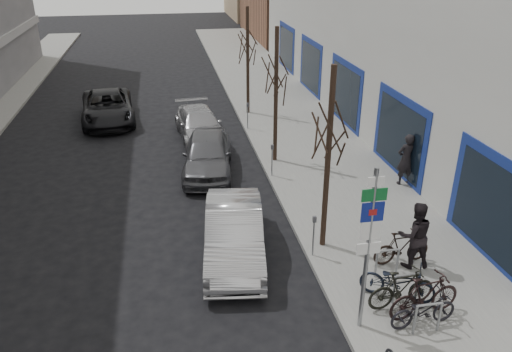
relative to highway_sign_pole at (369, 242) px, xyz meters
name	(u,v)px	position (x,y,z in m)	size (l,w,h in m)	color
ground	(259,344)	(-2.40, 0.01, -2.46)	(120.00, 120.00, 0.00)	black
sidewalk_east	(319,158)	(2.10, 10.01, -2.38)	(5.00, 70.00, 0.15)	slate
highway_sign_pole	(369,242)	(0.00, 0.00, 0.00)	(0.55, 0.10, 4.20)	gray
bike_rack	(406,285)	(1.40, 0.61, -1.80)	(0.66, 2.26, 0.83)	gray
tree_near	(331,117)	(0.20, 3.51, 1.65)	(1.80, 1.80, 5.50)	black
tree_mid	(276,64)	(0.20, 10.01, 1.65)	(1.80, 1.80, 5.50)	black
tree_far	(248,36)	(0.20, 16.51, 1.65)	(1.80, 1.80, 5.50)	black
meter_front	(314,232)	(-0.25, 3.01, -1.54)	(0.10, 0.08, 1.27)	gray
meter_mid	(272,157)	(-0.25, 8.51, -1.54)	(0.10, 0.08, 1.27)	gray
meter_back	(248,113)	(-0.25, 14.01, -1.54)	(0.10, 0.08, 1.27)	gray
bike_near_right	(425,296)	(1.60, 0.06, -1.73)	(0.57, 1.91, 1.16)	black
bike_mid_curb	(398,279)	(1.27, 0.80, -1.74)	(0.56, 1.86, 1.14)	black
bike_mid_inner	(402,288)	(1.22, 0.48, -1.77)	(0.53, 1.77, 1.08)	black
bike_far_curb	(424,307)	(1.43, -0.24, -1.80)	(0.50, 1.67, 1.02)	black
bike_far_inner	(402,247)	(2.05, 2.21, -1.80)	(0.50, 1.67, 1.02)	black
parked_car_front	(234,233)	(-2.43, 3.60, -1.70)	(1.61, 4.61, 1.52)	#B8B9BE
parked_car_mid	(208,154)	(-2.60, 9.61, -1.68)	(1.84, 4.58, 1.56)	#55555B
parked_car_back	(200,125)	(-2.60, 13.46, -1.78)	(1.90, 4.67, 1.36)	#9A9A9E
lane_car	(108,107)	(-6.97, 16.79, -1.71)	(2.49, 5.39, 1.50)	black
pedestrian_near	(406,159)	(4.40, 6.93, -1.33)	(0.71, 0.47, 1.95)	black
pedestrian_far	(415,235)	(2.29, 2.04, -1.33)	(0.72, 0.49, 1.96)	black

